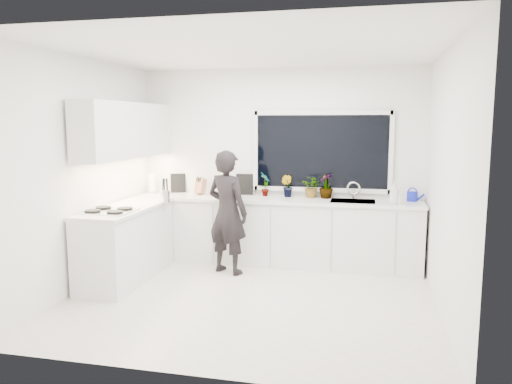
# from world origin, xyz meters

# --- Properties ---
(floor) EXTENTS (4.00, 3.50, 0.02)m
(floor) POSITION_xyz_m (0.00, 0.00, -0.01)
(floor) COLOR beige
(floor) RESTS_ON ground
(wall_back) EXTENTS (4.00, 0.02, 2.70)m
(wall_back) POSITION_xyz_m (0.00, 1.76, 1.35)
(wall_back) COLOR white
(wall_back) RESTS_ON ground
(wall_left) EXTENTS (0.02, 3.50, 2.70)m
(wall_left) POSITION_xyz_m (-2.01, 0.00, 1.35)
(wall_left) COLOR white
(wall_left) RESTS_ON ground
(wall_right) EXTENTS (0.02, 3.50, 2.70)m
(wall_right) POSITION_xyz_m (2.01, 0.00, 1.35)
(wall_right) COLOR white
(wall_right) RESTS_ON ground
(ceiling) EXTENTS (4.00, 3.50, 0.02)m
(ceiling) POSITION_xyz_m (0.00, 0.00, 2.71)
(ceiling) COLOR white
(ceiling) RESTS_ON wall_back
(window) EXTENTS (1.80, 0.02, 1.00)m
(window) POSITION_xyz_m (0.60, 1.73, 1.55)
(window) COLOR black
(window) RESTS_ON wall_back
(base_cabinets_back) EXTENTS (3.92, 0.58, 0.88)m
(base_cabinets_back) POSITION_xyz_m (0.00, 1.45, 0.44)
(base_cabinets_back) COLOR white
(base_cabinets_back) RESTS_ON floor
(base_cabinets_left) EXTENTS (0.58, 1.60, 0.88)m
(base_cabinets_left) POSITION_xyz_m (-1.67, 0.35, 0.44)
(base_cabinets_left) COLOR white
(base_cabinets_left) RESTS_ON floor
(countertop_back) EXTENTS (3.94, 0.62, 0.04)m
(countertop_back) POSITION_xyz_m (0.00, 1.44, 0.90)
(countertop_back) COLOR silver
(countertop_back) RESTS_ON base_cabinets_back
(countertop_left) EXTENTS (0.62, 1.60, 0.04)m
(countertop_left) POSITION_xyz_m (-1.67, 0.35, 0.90)
(countertop_left) COLOR silver
(countertop_left) RESTS_ON base_cabinets_left
(upper_cabinets) EXTENTS (0.34, 2.10, 0.70)m
(upper_cabinets) POSITION_xyz_m (-1.79, 0.70, 1.85)
(upper_cabinets) COLOR white
(upper_cabinets) RESTS_ON wall_left
(sink) EXTENTS (0.58, 0.42, 0.14)m
(sink) POSITION_xyz_m (1.05, 1.45, 0.87)
(sink) COLOR silver
(sink) RESTS_ON countertop_back
(faucet) EXTENTS (0.03, 0.03, 0.22)m
(faucet) POSITION_xyz_m (1.05, 1.65, 1.03)
(faucet) COLOR silver
(faucet) RESTS_ON countertop_back
(stovetop) EXTENTS (0.56, 0.48, 0.03)m
(stovetop) POSITION_xyz_m (-1.69, -0.00, 0.94)
(stovetop) COLOR black
(stovetop) RESTS_ON countertop_left
(person) EXTENTS (0.68, 0.57, 1.60)m
(person) POSITION_xyz_m (-0.52, 0.90, 0.80)
(person) COLOR black
(person) RESTS_ON floor
(pizza_tray) EXTENTS (0.52, 0.44, 0.03)m
(pizza_tray) POSITION_xyz_m (-0.76, 1.42, 0.94)
(pizza_tray) COLOR #B6B7BB
(pizza_tray) RESTS_ON countertop_back
(pizza) EXTENTS (0.47, 0.39, 0.01)m
(pizza) POSITION_xyz_m (-0.76, 1.42, 0.95)
(pizza) COLOR #A92C16
(pizza) RESTS_ON pizza_tray
(watering_can) EXTENTS (0.18, 0.18, 0.13)m
(watering_can) POSITION_xyz_m (1.81, 1.61, 0.98)
(watering_can) COLOR #121DAC
(watering_can) RESTS_ON countertop_back
(paper_towel_roll) EXTENTS (0.12, 0.12, 0.26)m
(paper_towel_roll) POSITION_xyz_m (-1.85, 1.55, 1.05)
(paper_towel_roll) COLOR white
(paper_towel_roll) RESTS_ON countertop_back
(knife_block) EXTENTS (0.16, 0.14, 0.22)m
(knife_block) POSITION_xyz_m (-1.12, 1.59, 1.03)
(knife_block) COLOR #8C5A41
(knife_block) RESTS_ON countertop_back
(utensil_crock) EXTENTS (0.15, 0.15, 0.16)m
(utensil_crock) POSITION_xyz_m (-1.33, 0.80, 1.00)
(utensil_crock) COLOR silver
(utensil_crock) RESTS_ON countertop_left
(picture_frame_large) EXTENTS (0.21, 0.11, 0.28)m
(picture_frame_large) POSITION_xyz_m (-1.50, 1.69, 1.06)
(picture_frame_large) COLOR black
(picture_frame_large) RESTS_ON countertop_back
(picture_frame_small) EXTENTS (0.25, 0.02, 0.30)m
(picture_frame_small) POSITION_xyz_m (-0.49, 1.69, 1.07)
(picture_frame_small) COLOR black
(picture_frame_small) RESTS_ON countertop_back
(herb_plants) EXTENTS (1.05, 0.33, 0.34)m
(herb_plants) POSITION_xyz_m (0.38, 1.61, 1.08)
(herb_plants) COLOR #26662D
(herb_plants) RESTS_ON countertop_back
(soap_bottles) EXTENTS (0.22, 0.16, 0.31)m
(soap_bottles) POSITION_xyz_m (1.58, 1.30, 1.06)
(soap_bottles) COLOR #D8BF66
(soap_bottles) RESTS_ON countertop_back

